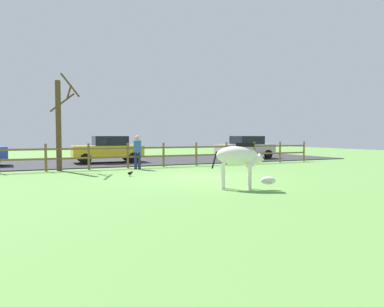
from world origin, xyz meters
name	(u,v)px	position (x,y,z in m)	size (l,w,h in m)	color
ground_plane	(199,178)	(0.00, 0.00, 0.00)	(60.00, 60.00, 0.00)	#5B8C42
parking_asphalt	(136,161)	(0.00, 9.30, 0.03)	(28.00, 7.40, 0.05)	#2D2D33
paddock_fence	(146,154)	(-0.60, 5.00, 0.72)	(20.90, 0.11, 1.27)	brown
bare_tree	(59,122)	(-4.71, 5.09, 2.24)	(1.34, 1.77, 4.37)	#513A23
zebra	(239,159)	(-0.09, -3.06, 0.93)	(1.69, 1.25, 1.41)	white
crow_on_grass	(130,173)	(-2.29, 1.58, 0.13)	(0.21, 0.10, 0.20)	black
parked_car_yellow	(108,149)	(-1.85, 8.55, 0.84)	(4.00, 1.88, 1.56)	yellow
parked_car_silver	(246,147)	(7.56, 8.30, 0.84)	(4.05, 1.98, 1.56)	#B7BABF
visitor_near_fence	(137,151)	(-1.24, 4.32, 0.91)	(0.40, 0.30, 1.64)	#232847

